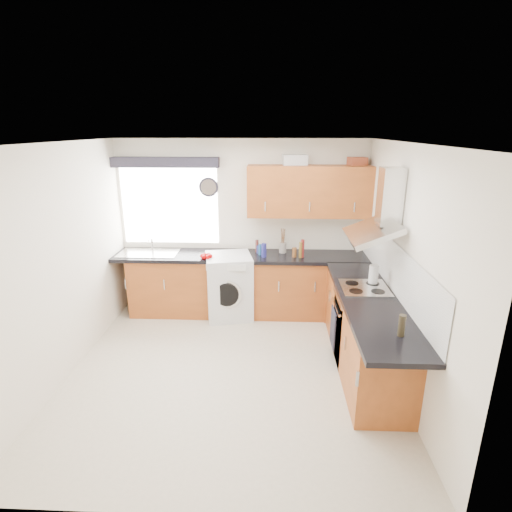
{
  "coord_description": "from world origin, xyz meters",
  "views": [
    {
      "loc": [
        0.45,
        -3.92,
        2.64
      ],
      "look_at": [
        0.25,
        0.85,
        1.1
      ],
      "focal_mm": 28.0,
      "sensor_mm": 36.0,
      "label": 1
    }
  ],
  "objects_px": {
    "oven": "(361,327)",
    "washing_machine": "(229,286)",
    "extractor_hood": "(381,213)",
    "upper_cabinets": "(309,191)"
  },
  "relations": [
    {
      "from": "oven",
      "to": "washing_machine",
      "type": "xyz_separation_m",
      "value": [
        -1.66,
        1.1,
        0.04
      ]
    },
    {
      "from": "oven",
      "to": "extractor_hood",
      "type": "xyz_separation_m",
      "value": [
        0.1,
        -0.0,
        1.34
      ]
    },
    {
      "from": "extractor_hood",
      "to": "washing_machine",
      "type": "bearing_deg",
      "value": 148.03
    },
    {
      "from": "oven",
      "to": "extractor_hood",
      "type": "height_order",
      "value": "extractor_hood"
    },
    {
      "from": "oven",
      "to": "upper_cabinets",
      "type": "bearing_deg",
      "value": 112.54
    },
    {
      "from": "upper_cabinets",
      "to": "washing_machine",
      "type": "height_order",
      "value": "upper_cabinets"
    },
    {
      "from": "oven",
      "to": "extractor_hood",
      "type": "distance_m",
      "value": 1.35
    },
    {
      "from": "oven",
      "to": "washing_machine",
      "type": "height_order",
      "value": "washing_machine"
    },
    {
      "from": "extractor_hood",
      "to": "upper_cabinets",
      "type": "relative_size",
      "value": 0.46
    },
    {
      "from": "washing_machine",
      "to": "upper_cabinets",
      "type": "bearing_deg",
      "value": -0.17
    }
  ]
}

